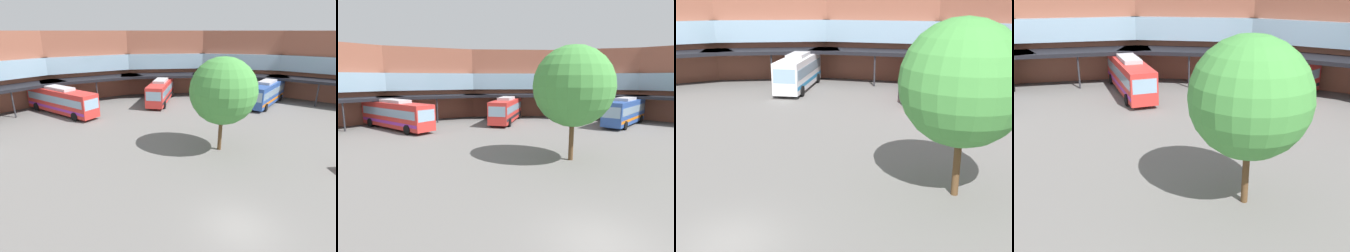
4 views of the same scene
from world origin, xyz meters
TOP-DOWN VIEW (x-y plane):
  - station_building at (-0.00, 23.59)m, footprint 84.49×45.59m
  - bus_1 at (-5.64, 29.07)m, footprint 7.91×12.18m
  - bus_2 at (9.10, 28.18)m, footprint 8.57×10.07m
  - plaza_tree at (5.85, 9.29)m, footprint 6.09×6.09m

SIDE VIEW (x-z plane):
  - bus_2 at x=9.10m, z-range 0.02..3.64m
  - bus_1 at x=-5.64m, z-range 0.02..3.71m
  - station_building at x=0.00m, z-range 0.03..10.82m
  - plaza_tree at x=5.85m, z-range 1.32..10.06m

